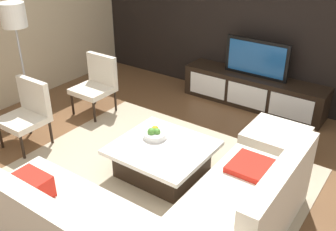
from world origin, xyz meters
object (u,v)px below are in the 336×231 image
at_px(media_console, 253,91).
at_px(fruit_bowl, 155,134).
at_px(accent_chair_far, 97,81).
at_px(coffee_table, 163,159).
at_px(ottoman, 275,145).
at_px(television, 257,58).
at_px(floor_lamp, 15,23).
at_px(sectional_couch, 153,226).
at_px(accent_chair_near, 28,110).

xyz_separation_m(media_console, fruit_bowl, (-0.28, -2.20, 0.18)).
height_order(media_console, accent_chair_far, accent_chair_far).
xyz_separation_m(coffee_table, fruit_bowl, (-0.18, 0.10, 0.23)).
height_order(fruit_bowl, accent_chair_far, accent_chair_far).
bearing_deg(ottoman, coffee_table, -132.20).
bearing_deg(television, ottoman, -55.54).
distance_m(coffee_table, floor_lamp, 2.70).
distance_m(media_console, television, 0.54).
bearing_deg(floor_lamp, accent_chair_far, 51.89).
xyz_separation_m(sectional_couch, ottoman, (0.33, 2.05, -0.08)).
distance_m(sectional_couch, ottoman, 2.08).
xyz_separation_m(coffee_table, ottoman, (0.95, 1.05, -0.00)).
distance_m(media_console, coffee_table, 2.30).
xyz_separation_m(floor_lamp, accent_chair_far, (0.62, 0.79, -0.96)).
distance_m(floor_lamp, fruit_bowl, 2.43).
distance_m(television, floor_lamp, 3.47).
bearing_deg(sectional_couch, accent_chair_near, 167.14).
bearing_deg(fruit_bowl, coffee_table, -28.30).
xyz_separation_m(media_console, television, (0.00, 0.00, 0.54)).
xyz_separation_m(media_console, accent_chair_near, (-1.92, -2.74, 0.24)).
distance_m(accent_chair_near, accent_chair_far, 1.20).
distance_m(coffee_table, accent_chair_near, 1.90).
bearing_deg(coffee_table, fruit_bowl, 151.70).
distance_m(media_console, accent_chair_near, 3.35).
xyz_separation_m(media_console, ottoman, (0.85, -1.24, -0.05)).
relative_size(media_console, television, 2.25).
distance_m(coffee_table, fruit_bowl, 0.31).
height_order(television, coffee_table, television).
relative_size(coffee_table, floor_lamp, 0.62).
bearing_deg(floor_lamp, coffee_table, 0.71).
height_order(television, floor_lamp, floor_lamp).
height_order(television, fruit_bowl, television).
xyz_separation_m(sectional_couch, coffee_table, (-0.62, 1.00, -0.08)).
xyz_separation_m(coffee_table, accent_chair_far, (-1.77, 0.76, 0.29)).
distance_m(media_console, fruit_bowl, 2.22).
bearing_deg(ottoman, media_console, 124.47).
relative_size(floor_lamp, fruit_bowl, 6.11).
bearing_deg(media_console, sectional_couch, -81.00).
bearing_deg(television, accent_chair_near, -125.10).
relative_size(accent_chair_near, fruit_bowl, 3.11).
height_order(floor_lamp, fruit_bowl, floor_lamp).
bearing_deg(television, sectional_couch, -81.00).
height_order(sectional_couch, accent_chair_near, accent_chair_near).
xyz_separation_m(accent_chair_near, accent_chair_far, (0.05, 1.20, -0.00)).
height_order(sectional_couch, fruit_bowl, sectional_couch).
height_order(accent_chair_near, accent_chair_far, same).
bearing_deg(floor_lamp, television, 43.05).
bearing_deg(television, media_console, -90.00).
xyz_separation_m(ottoman, fruit_bowl, (-1.14, -0.95, 0.23)).
distance_m(sectional_couch, fruit_bowl, 1.37).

